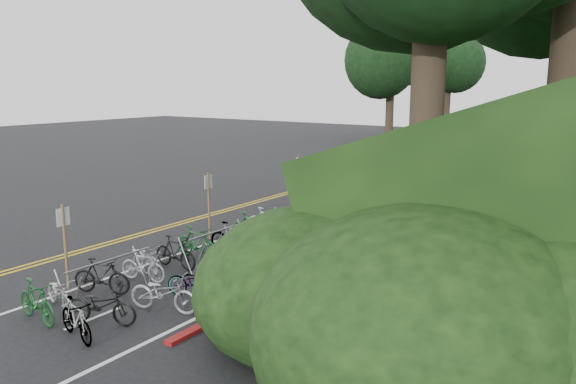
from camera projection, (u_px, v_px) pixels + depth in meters
ground at (84, 272)px, 17.14m from camera, size 120.00×120.00×0.00m
road_markings at (288, 213)px, 24.97m from camera, size 7.47×80.00×0.01m
red_curb at (412, 219)px, 23.69m from camera, size 0.25×28.00×0.10m
bike_rack_front at (110, 270)px, 14.86m from camera, size 1.12×2.70×1.13m
bike_racks_rest at (366, 190)px, 25.84m from camera, size 1.14×23.00×1.17m
signpost_near at (65, 241)px, 15.56m from camera, size 0.08×0.40×2.42m
signposts_rest at (332, 170)px, 27.87m from camera, size 0.08×18.40×2.50m
bike_front at (147, 257)px, 17.39m from camera, size 0.92×1.59×0.79m
bike_valet at (194, 261)px, 16.72m from camera, size 3.42×11.39×1.10m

